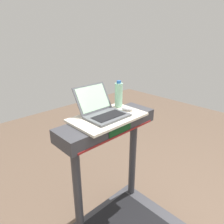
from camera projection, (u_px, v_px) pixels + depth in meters
name	position (u px, v px, depth m)	size (l,w,h in m)	color
desk_board	(108.00, 117.00, 1.68)	(0.60, 0.38, 0.02)	beige
laptop	(102.00, 110.00, 1.67)	(0.33, 0.36, 0.23)	#515459
computer_mouse	(127.00, 109.00, 1.79)	(0.06, 0.10, 0.03)	#B2B2B7
water_bottle	(119.00, 95.00, 1.85)	(0.07, 0.07, 0.24)	#9EDBB2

